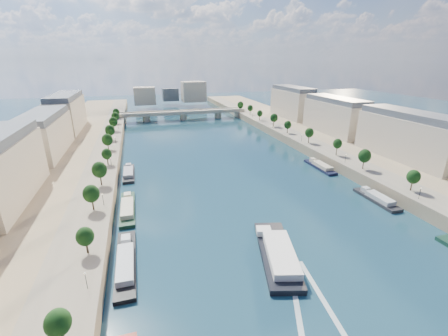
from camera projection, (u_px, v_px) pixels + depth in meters
ground at (229, 173)px, 141.92m from camera, size 700.00×700.00×0.00m
quay_left at (60, 185)px, 122.33m from camera, size 44.00×520.00×5.00m
quay_right at (357, 155)px, 159.80m from camera, size 44.00×520.00×5.00m
pave_left at (99, 175)px, 125.36m from camera, size 14.00×520.00×0.10m
pave_right at (334, 153)px, 155.03m from camera, size 14.00×520.00×0.10m
trees_left at (102, 161)px, 125.83m from camera, size 4.80×268.80×8.26m
trees_right at (321, 138)px, 161.67m from camera, size 4.80×268.80×8.26m
lamps_left at (107, 177)px, 116.57m from camera, size 0.36×200.36×4.28m
lamps_right at (321, 146)px, 157.43m from camera, size 0.36×200.36×4.28m
buildings_left at (26, 147)px, 125.00m from camera, size 16.00×226.00×23.20m
buildings_right at (366, 124)px, 169.24m from camera, size 16.00×226.00×23.20m
skyline at (175, 93)px, 335.90m from camera, size 79.00×42.00×22.00m
bridge at (183, 114)px, 265.67m from camera, size 112.00×12.00×8.15m
tour_barge at (277, 253)px, 81.43m from camera, size 15.93×31.16×4.07m
wake at (309, 301)px, 66.89m from camera, size 14.15×25.92×0.04m
moored_barges_left at (126, 264)px, 77.54m from camera, size 5.00×156.88×3.60m
moored_barges_right at (412, 219)px, 99.35m from camera, size 5.00×124.95×3.60m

